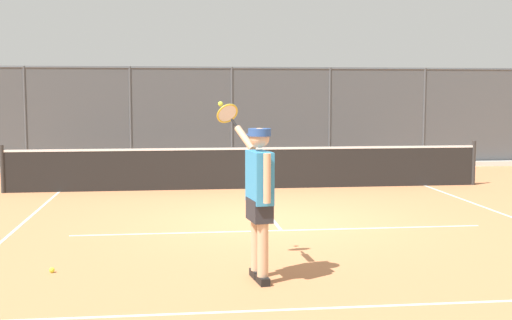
% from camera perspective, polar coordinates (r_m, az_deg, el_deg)
% --- Properties ---
extents(ground_plane, '(60.00, 60.00, 0.00)m').
position_cam_1_polar(ground_plane, '(11.74, 1.48, -5.15)').
color(ground_plane, '#C67A4C').
extents(court_line_markings, '(8.59, 8.81, 0.01)m').
position_cam_1_polar(court_line_markings, '(10.54, 2.48, -6.39)').
color(court_line_markings, white).
rests_on(court_line_markings, ground).
extents(fence_backdrop, '(20.49, 1.37, 2.97)m').
position_cam_1_polar(fence_backdrop, '(20.32, -2.20, 3.30)').
color(fence_backdrop, '#474C51').
rests_on(fence_backdrop, ground).
extents(tennis_net, '(11.04, 0.09, 1.07)m').
position_cam_1_polar(tennis_net, '(15.57, -0.68, -0.65)').
color(tennis_net, '#2D2D2D').
rests_on(tennis_net, ground).
extents(tennis_player, '(0.62, 1.42, 2.10)m').
position_cam_1_polar(tennis_player, '(7.85, 0.23, -2.56)').
color(tennis_player, black).
rests_on(tennis_player, ground).
extents(tennis_ball_by_sideline, '(0.07, 0.07, 0.07)m').
position_cam_1_polar(tennis_ball_by_sideline, '(8.76, -16.89, -8.90)').
color(tennis_ball_by_sideline, '#CCDB33').
rests_on(tennis_ball_by_sideline, ground).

